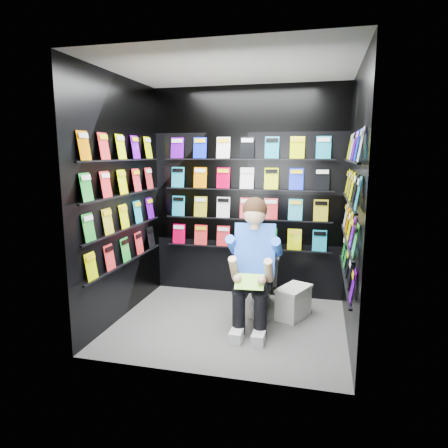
# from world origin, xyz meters

# --- Properties ---
(floor) EXTENTS (2.40, 2.40, 0.00)m
(floor) POSITION_xyz_m (0.00, 0.00, 0.00)
(floor) COLOR #575754
(floor) RESTS_ON ground
(ceiling) EXTENTS (2.40, 2.40, 0.00)m
(ceiling) POSITION_xyz_m (0.00, 0.00, 2.60)
(ceiling) COLOR white
(ceiling) RESTS_ON floor
(wall_back) EXTENTS (2.40, 0.04, 2.60)m
(wall_back) POSITION_xyz_m (0.00, 1.00, 1.30)
(wall_back) COLOR black
(wall_back) RESTS_ON floor
(wall_front) EXTENTS (2.40, 0.04, 2.60)m
(wall_front) POSITION_xyz_m (0.00, -1.00, 1.30)
(wall_front) COLOR black
(wall_front) RESTS_ON floor
(wall_left) EXTENTS (0.04, 2.00, 2.60)m
(wall_left) POSITION_xyz_m (-1.20, 0.00, 1.30)
(wall_left) COLOR black
(wall_left) RESTS_ON floor
(wall_right) EXTENTS (0.04, 2.00, 2.60)m
(wall_right) POSITION_xyz_m (1.20, 0.00, 1.30)
(wall_right) COLOR black
(wall_right) RESTS_ON floor
(comics_back) EXTENTS (2.10, 0.06, 1.37)m
(comics_back) POSITION_xyz_m (0.00, 0.97, 1.31)
(comics_back) COLOR red
(comics_back) RESTS_ON wall_back
(comics_left) EXTENTS (0.06, 1.70, 1.37)m
(comics_left) POSITION_xyz_m (-1.17, 0.00, 1.31)
(comics_left) COLOR red
(comics_left) RESTS_ON wall_left
(comics_right) EXTENTS (0.06, 1.70, 1.37)m
(comics_right) POSITION_xyz_m (1.17, 0.00, 1.31)
(comics_right) COLOR red
(comics_right) RESTS_ON wall_right
(toilet) EXTENTS (0.48, 0.78, 0.73)m
(toilet) POSITION_xyz_m (0.26, 0.46, 0.37)
(toilet) COLOR silver
(toilet) RESTS_ON floor
(longbox) EXTENTS (0.38, 0.48, 0.32)m
(longbox) POSITION_xyz_m (0.65, 0.36, 0.16)
(longbox) COLOR white
(longbox) RESTS_ON floor
(longbox_lid) EXTENTS (0.41, 0.51, 0.03)m
(longbox_lid) POSITION_xyz_m (0.65, 0.36, 0.33)
(longbox_lid) COLOR white
(longbox_lid) RESTS_ON longbox
(reader) EXTENTS (0.63, 0.86, 1.51)m
(reader) POSITION_xyz_m (0.26, 0.08, 0.80)
(reader) COLOR blue
(reader) RESTS_ON toilet
(held_comic) EXTENTS (0.29, 0.18, 0.12)m
(held_comic) POSITION_xyz_m (0.26, -0.27, 0.58)
(held_comic) COLOR green
(held_comic) RESTS_ON reader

